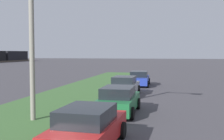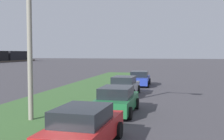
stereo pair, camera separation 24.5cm
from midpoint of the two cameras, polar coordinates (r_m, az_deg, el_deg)
grass_median at (r=16.13m, az=-14.53°, el=-8.12°), size 60.00×6.00×0.12m
parked_car_red at (r=9.83m, az=-5.05°, el=-11.66°), size 4.37×2.15×1.47m
parked_car_green at (r=15.20m, az=1.46°, el=-6.20°), size 4.31×2.03×1.47m
parked_car_silver at (r=21.71m, az=2.85°, el=-3.27°), size 4.32×2.07×1.47m
parked_car_blue at (r=27.89m, az=5.90°, el=-1.77°), size 4.36×2.14×1.47m
streetlight at (r=13.45m, az=-14.74°, el=8.11°), size 0.63×2.87×7.50m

